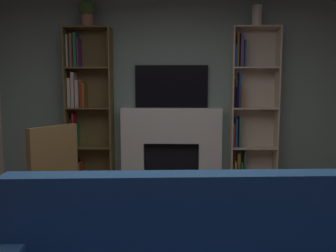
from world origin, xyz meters
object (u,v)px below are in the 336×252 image
object	(u,v)px
bookshelf_left	(85,107)
vase_with_flowers	(257,15)
fireplace	(171,145)
bookshelf_right	(248,111)
armchair	(43,176)
potted_plant	(87,11)
tv	(172,87)

from	to	relation	value
bookshelf_left	vase_with_flowers	world-z (taller)	vase_with_flowers
fireplace	bookshelf_right	distance (m)	1.18
vase_with_flowers	armchair	size ratio (longest dim) A/B	0.41
vase_with_flowers	bookshelf_right	bearing A→B (deg)	139.75
potted_plant	tv	bearing A→B (deg)	6.00
vase_with_flowers	bookshelf_left	bearing A→B (deg)	178.89
bookshelf_right	vase_with_flowers	bearing A→B (deg)	-40.25
fireplace	bookshelf_right	bearing A→B (deg)	0.37
bookshelf_right	vase_with_flowers	distance (m)	1.28
armchair	tv	bearing A→B (deg)	52.74
bookshelf_right	potted_plant	bearing A→B (deg)	-178.44
bookshelf_left	bookshelf_right	size ratio (longest dim) A/B	1.00
tv	bookshelf_right	size ratio (longest dim) A/B	0.46
bookshelf_left	armchair	bearing A→B (deg)	-90.35
fireplace	bookshelf_left	bearing A→B (deg)	-179.67
bookshelf_right	armchair	world-z (taller)	bookshelf_right
potted_plant	armchair	world-z (taller)	potted_plant
potted_plant	armchair	size ratio (longest dim) A/B	0.37
tv	bookshelf_right	xyz separation A→B (m)	(1.07, -0.06, -0.33)
fireplace	armchair	world-z (taller)	fireplace
potted_plant	fireplace	bearing A→B (deg)	2.68
bookshelf_left	fireplace	bearing A→B (deg)	0.33
bookshelf_right	potted_plant	size ratio (longest dim) A/B	5.85
tv	bookshelf_left	world-z (taller)	bookshelf_left
bookshelf_right	fireplace	bearing A→B (deg)	-179.63
potted_plant	vase_with_flowers	xyz separation A→B (m)	(2.28, 0.00, -0.07)
fireplace	tv	bearing A→B (deg)	90.00
vase_with_flowers	armchair	distance (m)	3.35
tv	potted_plant	world-z (taller)	potted_plant
bookshelf_right	armchair	size ratio (longest dim) A/B	2.15
tv	bookshelf_right	distance (m)	1.12
tv	vase_with_flowers	world-z (taller)	vase_with_flowers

